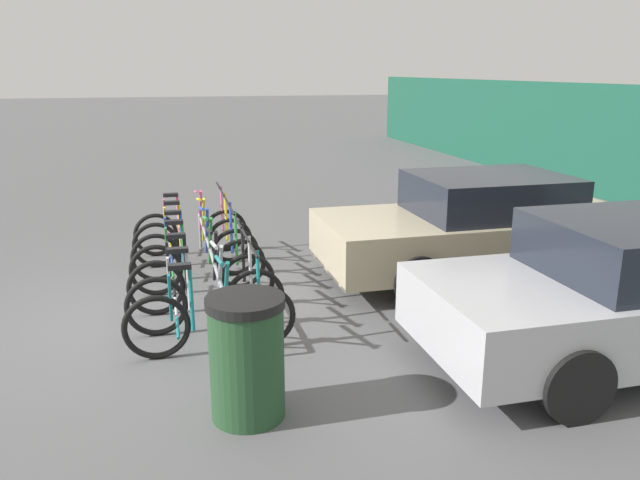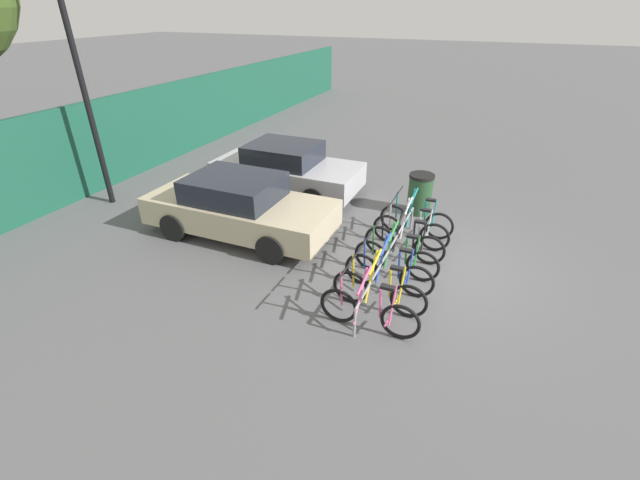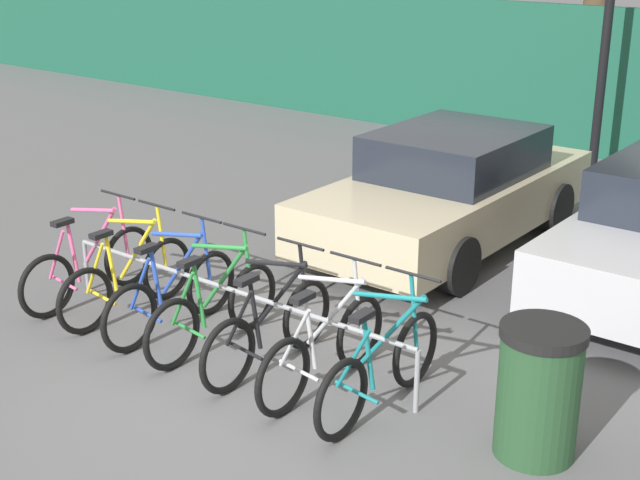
{
  "view_description": "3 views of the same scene",
  "coord_description": "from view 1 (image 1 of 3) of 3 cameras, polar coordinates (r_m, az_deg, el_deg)",
  "views": [
    {
      "loc": [
        6.92,
        0.15,
        2.75
      ],
      "look_at": [
        -0.33,
        2.0,
        0.69
      ],
      "focal_mm": 35.0,
      "sensor_mm": 36.0,
      "label": 1
    },
    {
      "loc": [
        -7.86,
        -0.91,
        4.77
      ],
      "look_at": [
        -1.69,
        1.74,
        1.02
      ],
      "focal_mm": 24.0,
      "sensor_mm": 36.0,
      "label": 2
    },
    {
      "loc": [
        4.58,
        -4.77,
        3.74
      ],
      "look_at": [
        -0.36,
        1.63,
        0.82
      ],
      "focal_mm": 50.0,
      "sensor_mm": 36.0,
      "label": 3
    }
  ],
  "objects": [
    {
      "name": "trash_bin",
      "position": [
        5.11,
        -6.7,
        -10.6
      ],
      "size": [
        0.63,
        0.63,
        1.03
      ],
      "color": "#234728",
      "rests_on": "ground"
    },
    {
      "name": "bicycle_black",
      "position": [
        7.38,
        -10.68,
        -3.63
      ],
      "size": [
        0.68,
        1.71,
        1.05
      ],
      "rotation": [
        0.0,
        0.0,
        0.01
      ],
      "color": "black",
      "rests_on": "ground"
    },
    {
      "name": "bicycle_pink",
      "position": [
        9.72,
        -11.69,
        0.94
      ],
      "size": [
        0.68,
        1.71,
        1.05
      ],
      "rotation": [
        0.0,
        0.0,
        -0.02
      ],
      "color": "black",
      "rests_on": "ground"
    },
    {
      "name": "bicycle_silver",
      "position": [
        6.82,
        -10.33,
        -5.21
      ],
      "size": [
        0.68,
        1.71,
        1.05
      ],
      "rotation": [
        0.0,
        0.0,
        -0.05
      ],
      "color": "black",
      "rests_on": "ground"
    },
    {
      "name": "car_beige",
      "position": [
        8.68,
        14.55,
        1.17
      ],
      "size": [
        1.91,
        4.3,
        1.4
      ],
      "color": "#C1B28E",
      "rests_on": "ground"
    },
    {
      "name": "car_silver",
      "position": [
        6.68,
        26.63,
        -4.26
      ],
      "size": [
        1.91,
        4.05,
        1.4
      ],
      "color": "#B7B7BC",
      "rests_on": "ground"
    },
    {
      "name": "bicycle_green",
      "position": [
        8.02,
        -11.02,
        -2.11
      ],
      "size": [
        0.68,
        1.71,
        1.05
      ],
      "rotation": [
        0.0,
        0.0,
        -0.01
      ],
      "color": "black",
      "rests_on": "ground"
    },
    {
      "name": "bike_rack",
      "position": [
        7.96,
        -9.98,
        -1.32
      ],
      "size": [
        4.15,
        0.04,
        0.57
      ],
      "color": "gray",
      "rests_on": "ground"
    },
    {
      "name": "ground_plane",
      "position": [
        7.44,
        -14.57,
        -6.81
      ],
      "size": [
        120.0,
        120.0,
        0.0
      ],
      "primitive_type": "plane",
      "color": "#59595B"
    },
    {
      "name": "bicycle_blue",
      "position": [
        8.54,
        -11.26,
        -1.03
      ],
      "size": [
        0.68,
        1.71,
        1.05
      ],
      "rotation": [
        0.0,
        0.0,
        0.06
      ],
      "color": "black",
      "rests_on": "ground"
    },
    {
      "name": "bicycle_yellow",
      "position": [
        9.15,
        -11.5,
        0.05
      ],
      "size": [
        0.68,
        1.71,
        1.05
      ],
      "rotation": [
        0.0,
        0.0,
        -0.04
      ],
      "color": "black",
      "rests_on": "ground"
    },
    {
      "name": "bicycle_teal",
      "position": [
        6.29,
        -9.93,
        -7.0
      ],
      "size": [
        0.68,
        1.71,
        1.05
      ],
      "rotation": [
        0.0,
        0.0,
        -0.06
      ],
      "color": "black",
      "rests_on": "ground"
    }
  ]
}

